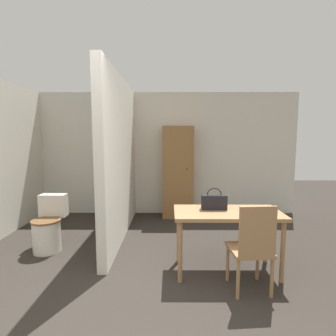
{
  "coord_description": "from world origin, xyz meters",
  "views": [
    {
      "loc": [
        0.27,
        -1.74,
        1.58
      ],
      "look_at": [
        0.25,
        1.75,
        1.18
      ],
      "focal_mm": 28.0,
      "sensor_mm": 36.0,
      "label": 1
    }
  ],
  "objects_px": {
    "dining_table": "(227,219)",
    "wooden_cabinet": "(178,172)",
    "toilet": "(49,227)",
    "wooden_chair": "(252,246)",
    "handbag": "(214,202)"
  },
  "relations": [
    {
      "from": "handbag",
      "to": "toilet",
      "type": "bearing_deg",
      "value": 166.88
    },
    {
      "from": "toilet",
      "to": "handbag",
      "type": "xyz_separation_m",
      "value": [
        2.24,
        -0.52,
        0.5
      ]
    },
    {
      "from": "toilet",
      "to": "wooden_cabinet",
      "type": "bearing_deg",
      "value": 40.62
    },
    {
      "from": "dining_table",
      "to": "handbag",
      "type": "distance_m",
      "value": 0.24
    },
    {
      "from": "dining_table",
      "to": "wooden_chair",
      "type": "xyz_separation_m",
      "value": [
        0.16,
        -0.44,
        -0.15
      ]
    },
    {
      "from": "dining_table",
      "to": "wooden_cabinet",
      "type": "bearing_deg",
      "value": 102.98
    },
    {
      "from": "dining_table",
      "to": "wooden_chair",
      "type": "height_order",
      "value": "wooden_chair"
    },
    {
      "from": "dining_table",
      "to": "wooden_chair",
      "type": "relative_size",
      "value": 1.32
    },
    {
      "from": "wooden_chair",
      "to": "handbag",
      "type": "relative_size",
      "value": 3.15
    },
    {
      "from": "dining_table",
      "to": "toilet",
      "type": "xyz_separation_m",
      "value": [
        -2.38,
        0.6,
        -0.32
      ]
    },
    {
      "from": "dining_table",
      "to": "handbag",
      "type": "xyz_separation_m",
      "value": [
        -0.14,
        0.08,
        0.18
      ]
    },
    {
      "from": "dining_table",
      "to": "wooden_cabinet",
      "type": "height_order",
      "value": "wooden_cabinet"
    },
    {
      "from": "wooden_cabinet",
      "to": "toilet",
      "type": "bearing_deg",
      "value": -139.38
    },
    {
      "from": "wooden_chair",
      "to": "toilet",
      "type": "xyz_separation_m",
      "value": [
        -2.55,
        1.04,
        -0.17
      ]
    },
    {
      "from": "wooden_chair",
      "to": "wooden_cabinet",
      "type": "relative_size",
      "value": 0.52
    }
  ]
}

